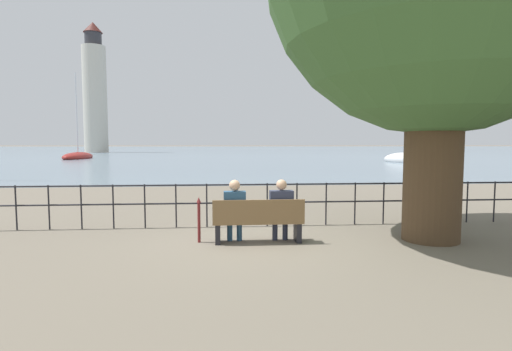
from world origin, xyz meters
TOP-DOWN VIEW (x-y plane):
  - ground_plane at (0.00, 0.00)m, footprint 1000.00×1000.00m
  - harbor_water at (0.00, 160.96)m, footprint 600.00×300.00m
  - park_bench at (0.00, -0.06)m, footprint 1.84×0.45m
  - seated_person_left at (-0.48, 0.01)m, footprint 0.44×0.35m
  - seated_person_right at (0.48, 0.01)m, footprint 0.48×0.35m
  - promenade_railing at (-0.00, 1.60)m, footprint 13.96×0.04m
  - closed_umbrella at (-1.20, 0.08)m, footprint 0.09×0.09m
  - sailboat_1 at (19.03, 33.38)m, footprint 4.54×6.28m
  - sailboat_2 at (-20.07, 47.40)m, footprint 2.84×8.39m
  - harbor_lighthouse at (-29.99, 87.94)m, footprint 5.31×5.31m

SIDE VIEW (x-z plane):
  - ground_plane at x=0.00m, z-range 0.00..0.00m
  - harbor_water at x=0.00m, z-range 0.00..0.01m
  - sailboat_2 at x=-20.07m, z-range -5.59..6.20m
  - sailboat_1 at x=19.03m, z-range -5.37..6.10m
  - park_bench at x=0.00m, z-range -0.02..0.88m
  - closed_umbrella at x=-1.20m, z-range 0.05..0.99m
  - promenade_railing at x=0.00m, z-range 0.17..1.22m
  - seated_person_right at x=0.48m, z-range 0.06..1.35m
  - seated_person_left at x=-0.48m, z-range 0.06..1.35m
  - harbor_lighthouse at x=-29.99m, z-range -1.03..28.62m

